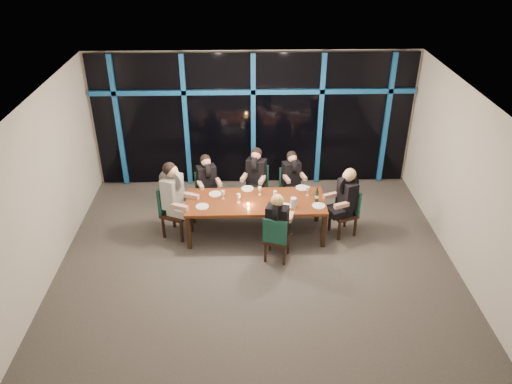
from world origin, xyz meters
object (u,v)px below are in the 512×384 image
chair_far_mid (257,184)px  chair_end_right (348,209)px  diner_end_left (174,189)px  chair_near_mid (276,237)px  wine_bottle (317,196)px  diner_far_right (292,172)px  water_pitcher (293,203)px  diner_far_left (207,176)px  diner_far_mid (256,170)px  chair_end_left (172,208)px  dining_table (256,204)px  chair_far_right (290,185)px  chair_far_left (207,190)px  diner_end_right (346,193)px  diner_near_mid (278,217)px

chair_far_mid → chair_end_right: (1.70, -1.04, 0.01)m
diner_end_left → chair_near_mid: bearing=-92.3°
chair_near_mid → wine_bottle: (0.80, 0.79, 0.35)m
diner_far_right → water_pitcher: size_ratio=4.22×
diner_far_left → water_pitcher: bearing=-52.0°
chair_far_mid → diner_end_left: (-1.56, -1.03, 0.48)m
chair_end_right → diner_far_mid: 2.01m
chair_end_left → chair_far_mid: bearing=-35.7°
dining_table → chair_end_left: bearing=177.9°
chair_end_right → water_pitcher: (-1.07, -0.28, 0.32)m
diner_far_right → wine_bottle: size_ratio=2.89×
chair_far_right → diner_far_left: diner_far_left is taller
chair_far_left → chair_far_right: chair_far_left is taller
diner_far_mid → diner_end_left: (-1.53, -0.96, 0.12)m
chair_end_left → diner_end_right: 3.28m
chair_far_left → chair_near_mid: 2.15m
chair_end_left → diner_end_right: (3.26, -0.07, 0.32)m
chair_far_right → wine_bottle: wine_bottle is taller
chair_far_mid → chair_near_mid: chair_far_mid is taller
chair_end_right → diner_near_mid: size_ratio=1.06×
diner_far_left → water_pitcher: size_ratio=4.36×
chair_end_left → diner_end_left: (0.08, -0.03, 0.41)m
dining_table → chair_far_left: bearing=138.7°
chair_end_left → chair_end_right: bearing=-67.8°
chair_end_left → diner_near_mid: diner_near_mid is taller
dining_table → diner_far_left: bearing=140.4°
chair_far_left → wine_bottle: size_ratio=3.06×
diner_near_mid → water_pitcher: 0.60m
water_pitcher → chair_end_right: bearing=1.9°
diner_far_right → diner_far_mid: bearing=165.5°
diner_end_right → chair_end_right: bearing=90.0°
diner_far_mid → diner_end_left: bearing=-129.5°
chair_far_right → chair_near_mid: bearing=-117.6°
chair_near_mid → diner_far_mid: (-0.31, 1.83, 0.37)m
diner_near_mid → diner_far_right: bearing=-85.7°
chair_end_right → wine_bottle: (-0.62, -0.07, 0.33)m
chair_end_right → diner_end_right: 0.39m
wine_bottle → diner_far_right: bearing=109.4°
chair_end_left → diner_far_left: 1.00m
diner_end_right → wine_bottle: bearing=-107.7°
chair_end_right → chair_far_mid: bearing=-143.3°
dining_table → diner_far_right: bearing=52.4°
dining_table → chair_end_right: 1.76m
diner_far_right → diner_near_mid: size_ratio=0.94×
diner_far_left → diner_end_left: bearing=-144.8°
chair_end_left → chair_far_right: bearing=-43.7°
dining_table → chair_far_mid: 1.07m
chair_far_mid → chair_end_right: size_ratio=0.97×
diner_far_right → diner_end_left: (-2.27, -0.97, 0.17)m
chair_end_right → diner_end_left: bearing=-111.9°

